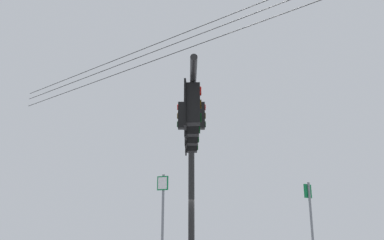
% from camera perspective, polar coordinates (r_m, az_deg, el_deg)
% --- Properties ---
extents(signal_mast_assembly, '(0.96, 6.13, 5.80)m').
position_cam_1_polar(signal_mast_assembly, '(11.41, -0.07, -2.40)').
color(signal_mast_assembly, black).
rests_on(signal_mast_assembly, ground).
extents(route_sign_primary, '(0.28, 0.23, 2.87)m').
position_cam_1_polar(route_sign_primary, '(11.76, 16.76, -14.09)').
color(route_sign_primary, slate).
rests_on(route_sign_primary, ground).
extents(route_sign_secondary, '(0.31, 0.15, 3.05)m').
position_cam_1_polar(route_sign_secondary, '(11.00, -4.27, -14.13)').
color(route_sign_secondary, slate).
rests_on(route_sign_secondary, ground).
extents(overhead_wire_span, '(14.80, 12.00, 1.06)m').
position_cam_1_polar(overhead_wire_span, '(14.91, -2.77, 10.70)').
color(overhead_wire_span, black).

